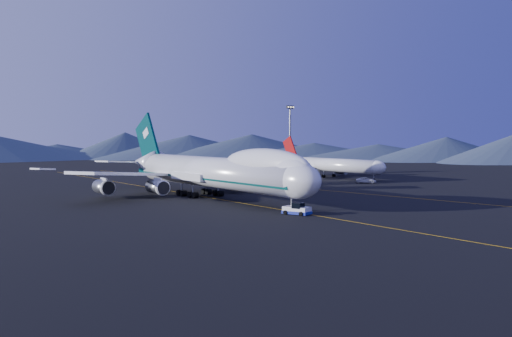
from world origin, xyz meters
TOP-DOWN VIEW (x-y plane):
  - ground at (0.00, 0.00)m, footprint 500.00×500.00m
  - taxiway_line_main at (0.00, 0.00)m, footprint 0.25×220.00m
  - taxiway_line_side at (30.00, 10.00)m, footprint 28.08×198.09m
  - mountain_ridge at (124.84, 10.92)m, footprint 374.91×567.11m
  - boeing_747 at (0.00, 0.03)m, footprint 59.62×72.43m
  - pushback_tug at (-1.73, -29.98)m, footprint 3.82×5.26m
  - second_jet at (62.72, 30.41)m, footprint 41.60×47.00m
  - service_van at (56.03, 8.29)m, footprint 5.68×6.07m
  - floodlight_mast at (68.81, 58.09)m, footprint 3.02×2.27m

SIDE VIEW (x-z plane):
  - ground at x=0.00m, z-range 0.00..0.00m
  - taxiway_line_main at x=0.00m, z-range 0.01..0.01m
  - taxiway_line_side at x=30.00m, z-range 0.01..0.01m
  - pushback_tug at x=-1.73m, z-range -0.38..1.68m
  - service_van at x=56.03m, z-range 0.00..1.59m
  - second_jet at x=62.72m, z-range -2.64..10.73m
  - boeing_747 at x=0.00m, z-range -3.87..15.50m
  - mountain_ridge at x=124.84m, z-range 0.00..12.00m
  - floodlight_mast at x=68.81m, z-range 0.16..24.62m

